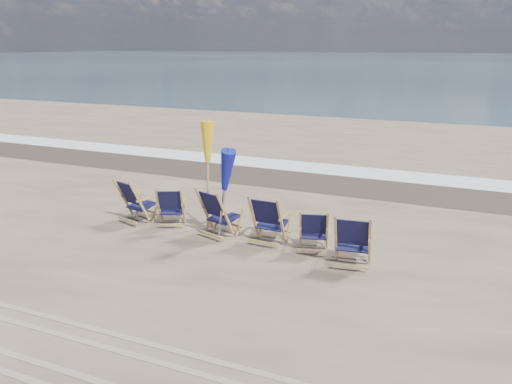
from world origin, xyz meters
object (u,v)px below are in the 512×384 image
beach_chair_5 (369,243)px  umbrella_blue (223,170)px  beach_chair_1 (182,207)px  beach_chair_2 (225,216)px  beach_chair_0 (140,204)px  umbrella_yellow (207,148)px  beach_chair_3 (281,222)px  beach_chair_4 (327,232)px

beach_chair_5 → umbrella_blue: size_ratio=0.53×
beach_chair_1 → beach_chair_5: (4.18, -0.65, 0.06)m
beach_chair_1 → beach_chair_2: bearing=139.3°
beach_chair_0 → umbrella_yellow: size_ratio=0.46×
beach_chair_2 → beach_chair_3: (1.15, 0.12, -0.01)m
beach_chair_0 → beach_chair_4: size_ratio=1.17×
beach_chair_3 → beach_chair_4: bearing=-175.0°
beach_chair_3 → beach_chair_5: bearing=169.3°
beach_chair_0 → beach_chair_2: bearing=-164.4°
umbrella_yellow → beach_chair_1: bearing=-162.0°
beach_chair_3 → umbrella_yellow: size_ratio=0.46×
beach_chair_4 → umbrella_yellow: bearing=-22.9°
beach_chair_0 → beach_chair_5: size_ratio=1.00×
beach_chair_4 → umbrella_blue: umbrella_blue is taller
umbrella_yellow → umbrella_blue: size_ratio=1.16×
beach_chair_2 → beach_chair_5: beach_chair_2 is taller
beach_chair_2 → umbrella_yellow: bearing=-22.4°
beach_chair_4 → beach_chair_3: bearing=-11.4°
beach_chair_2 → umbrella_yellow: 1.52m
beach_chair_5 → umbrella_blue: (-2.99, 0.28, 0.96)m
beach_chair_2 → umbrella_blue: 0.95m
umbrella_yellow → beach_chair_3: bearing=-13.5°
umbrella_blue → beach_chair_0: bearing=179.1°
beach_chair_0 → umbrella_blue: umbrella_blue is taller
beach_chair_5 → umbrella_yellow: umbrella_yellow is taller
beach_chair_1 → beach_chair_3: bearing=150.4°
beach_chair_3 → umbrella_blue: bearing=6.4°
beach_chair_0 → beach_chair_2: 2.11m
beach_chair_0 → beach_chair_3: size_ratio=0.99×
umbrella_yellow → beach_chair_4: bearing=-7.9°
umbrella_yellow → beach_chair_5: bearing=-12.8°
beach_chair_4 → umbrella_blue: 2.36m
beach_chair_1 → beach_chair_4: 3.30m
beach_chair_0 → umbrella_yellow: (1.43, 0.51, 1.25)m
beach_chair_2 → beach_chair_3: size_ratio=1.01×
beach_chair_0 → beach_chair_5: 5.07m
beach_chair_1 → beach_chair_4: bearing=153.1°
beach_chair_5 → umbrella_yellow: (-3.63, 0.83, 1.25)m
beach_chair_0 → beach_chair_5: beach_chair_5 is taller
beach_chair_2 → beach_chair_5: bearing=-168.1°
beach_chair_1 → beach_chair_2: size_ratio=0.87×
beach_chair_1 → umbrella_yellow: umbrella_yellow is taller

